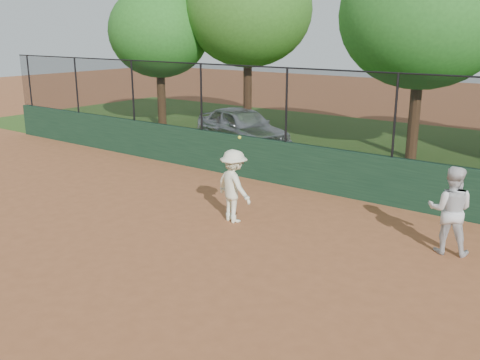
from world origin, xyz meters
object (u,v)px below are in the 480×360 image
Objects in this scene: tree_2 at (423,15)px; parked_car at (242,127)px; tree_0 at (159,32)px; tree_1 at (248,10)px; player_second at (450,210)px; player_main at (234,186)px.

parked_car is at bearing -161.27° from tree_2.
tree_0 is 0.83× the size of tree_1.
parked_car is 10.41m from player_second.
tree_1 is at bearing 124.50° from player_main.
player_main is 0.29× the size of tree_1.
player_main is at bearing -37.71° from tree_0.
player_second is at bearing -36.97° from tree_1.
parked_car is at bearing -11.12° from tree_0.
parked_car is 0.62× the size of tree_2.
tree_2 is at bearing -5.00° from tree_1.
tree_0 reaches higher than parked_car.
tree_1 is (-6.17, 8.98, 4.08)m from player_main.
tree_2 is at bearing -79.83° from player_second.
player_second is at bearing -24.53° from tree_0.
tree_1 is at bearing 24.01° from tree_0.
player_main is 9.22m from tree_2.
tree_2 reaches higher than player_main.
tree_1 reaches higher than parked_car.
player_main is at bearing -97.06° from tree_2.
tree_0 is (-5.06, 0.99, 3.34)m from parked_car.
tree_1 reaches higher than player_main.
tree_2 is at bearing 4.87° from tree_0.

